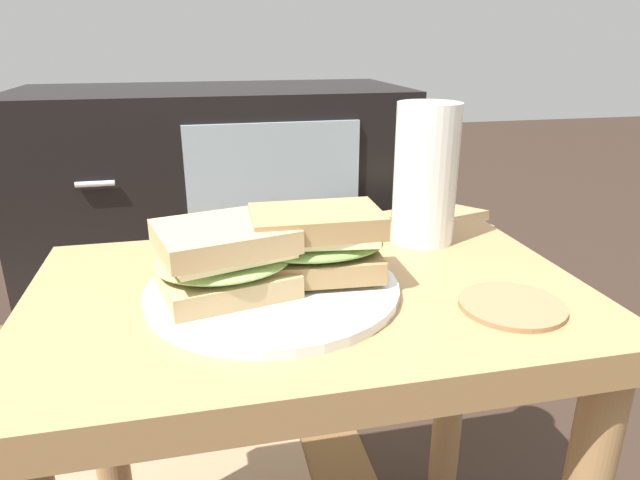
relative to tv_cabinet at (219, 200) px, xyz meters
name	(u,v)px	position (x,y,z in m)	size (l,w,h in m)	color
side_table	(310,364)	(0.05, -0.95, 0.08)	(0.56, 0.36, 0.46)	#A37A4C
tv_cabinet	(219,200)	(0.00, 0.00, 0.00)	(0.96, 0.46, 0.58)	black
area_rug	(31,415)	(-0.40, -0.45, -0.29)	(1.22, 0.81, 0.01)	brown
plate	(273,288)	(0.02, -0.95, 0.17)	(0.25, 0.25, 0.01)	silver
sandwich_front	(225,258)	(-0.03, -0.96, 0.21)	(0.15, 0.13, 0.07)	tan
sandwich_back	(317,244)	(0.06, -0.95, 0.22)	(0.14, 0.09, 0.07)	#9E7A4C
beer_glass	(425,176)	(0.22, -0.84, 0.25)	(0.08, 0.08, 0.17)	silver
coaster	(512,306)	(0.23, -1.04, 0.17)	(0.10, 0.10, 0.01)	#996B47
paper_bag	(425,289)	(0.42, -0.42, -0.11)	(0.23, 0.22, 0.36)	tan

